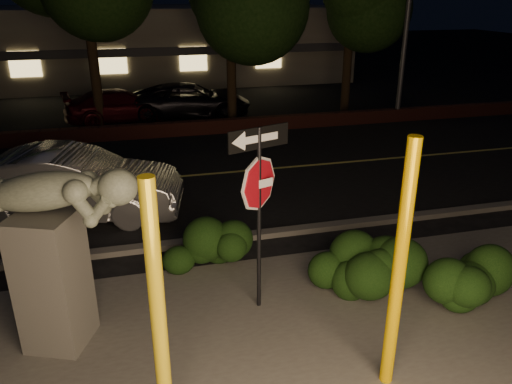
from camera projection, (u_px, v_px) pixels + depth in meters
The scene contains 18 objects.
ground at pixel (176, 146), 16.65m from camera, with size 90.00×90.00×0.00m, color black.
patio at pixel (262, 372), 6.77m from camera, with size 14.00×6.00×0.02m, color #4C4944.
road at pixel (188, 176), 13.96m from camera, with size 80.00×8.00×0.01m, color black.
lane_marking at pixel (188, 176), 13.95m from camera, with size 80.00×0.12×0.01m, color gold.
curb at pixel (213, 240), 10.25m from camera, with size 80.00×0.25×0.12m, color #4C4944.
brick_wall at pixel (172, 129), 17.72m from camera, with size 40.00×0.35×0.50m, color #481D17.
parking_lot at pixel (160, 104), 22.93m from camera, with size 40.00×12.00×0.01m, color black.
building at pixel (147, 42), 29.36m from camera, with size 22.00×10.20×4.00m.
yellow_pole_left at pixel (159, 327), 5.08m from camera, with size 0.16×0.16×3.28m, color yellow.
yellow_pole_right at pixel (399, 271), 6.02m from camera, with size 0.17×0.17×3.36m, color #FFC000.
signpost at pixel (259, 184), 7.41m from camera, with size 0.98×0.36×3.02m.
sculpture at pixel (49, 239), 6.75m from camera, with size 2.51×1.54×2.75m.
hedge_center at pixel (202, 247), 9.08m from camera, with size 1.88×0.88×0.98m, color black.
hedge_right at pixel (365, 260), 8.41m from camera, with size 1.84×0.99×1.21m, color black.
hedge_far_right at pixel (470, 278), 8.06m from camera, with size 1.46×0.91×1.02m, color black.
silver_sedan at pixel (71, 184), 11.16m from camera, with size 1.69×4.84×1.59m, color #B1B1B6.
parked_car_darkred at pixel (121, 106), 19.61m from camera, with size 1.76×4.34×1.26m, color #3B070E.
parked_car_dark at pixel (190, 100), 20.35m from camera, with size 2.25×4.89×1.36m, color black.
Camera 1 is at (-1.42, -6.17, 4.82)m, focal length 35.00 mm.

